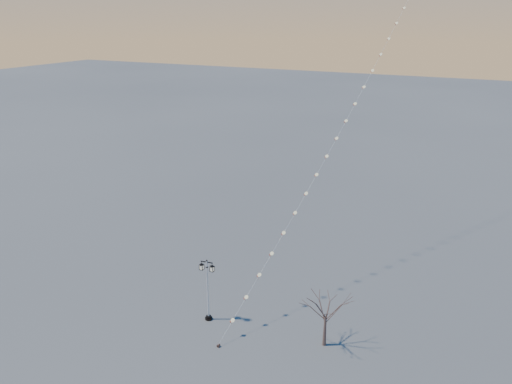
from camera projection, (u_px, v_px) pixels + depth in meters
The scene contains 4 objects.
ground at pixel (196, 329), 33.58m from camera, with size 300.00×300.00×0.00m, color #535455.
street_lamp at pixel (208, 287), 33.86m from camera, with size 1.13×0.49×4.45m.
bare_tree at pixel (326, 309), 31.16m from camera, with size 2.22×2.22×3.68m.
kite_train at pixel (378, 44), 42.04m from camera, with size 7.96×41.65×34.42m.
Camera 1 is at (16.10, -24.10, 19.57)m, focal length 36.14 mm.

